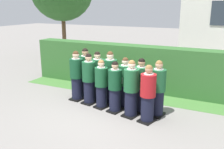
# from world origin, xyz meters

# --- Properties ---
(ground_plane) EXTENTS (60.00, 60.00, 0.00)m
(ground_plane) POSITION_xyz_m (0.00, 0.00, 0.00)
(ground_plane) COLOR gray
(student_front_row_0) EXTENTS (0.44, 0.55, 1.67)m
(student_front_row_0) POSITION_xyz_m (-1.34, 0.30, 0.80)
(student_front_row_0) COLOR black
(student_front_row_0) RESTS_ON ground
(student_front_row_1) EXTENTS (0.45, 0.55, 1.65)m
(student_front_row_1) POSITION_xyz_m (-0.79, 0.19, 0.78)
(student_front_row_1) COLOR black
(student_front_row_1) RESTS_ON ground
(student_front_row_2) EXTENTS (0.45, 0.51, 1.52)m
(student_front_row_2) POSITION_xyz_m (-0.27, 0.06, 0.72)
(student_front_row_2) COLOR black
(student_front_row_2) RESTS_ON ground
(student_front_row_3) EXTENTS (0.44, 0.53, 1.54)m
(student_front_row_3) POSITION_xyz_m (0.24, -0.05, 0.73)
(student_front_row_3) COLOR black
(student_front_row_3) RESTS_ON ground
(student_front_row_4) EXTENTS (0.48, 0.56, 1.65)m
(student_front_row_4) POSITION_xyz_m (0.79, -0.14, 0.79)
(student_front_row_4) COLOR black
(student_front_row_4) RESTS_ON ground
(student_in_red_blazer) EXTENTS (0.48, 0.55, 1.60)m
(student_in_red_blazer) POSITION_xyz_m (1.32, -0.28, 0.76)
(student_in_red_blazer) COLOR black
(student_in_red_blazer) RESTS_ON ground
(student_rear_row_0) EXTENTS (0.49, 0.57, 1.70)m
(student_rear_row_0) POSITION_xyz_m (-1.25, 0.74, 0.81)
(student_rear_row_0) COLOR black
(student_rear_row_0) RESTS_ON ground
(student_rear_row_1) EXTENTS (0.48, 0.54, 1.64)m
(student_rear_row_1) POSITION_xyz_m (-0.73, 0.64, 0.78)
(student_rear_row_1) COLOR black
(student_rear_row_1) RESTS_ON ground
(student_rear_row_2) EXTENTS (0.49, 0.58, 1.71)m
(student_rear_row_2) POSITION_xyz_m (-0.20, 0.53, 0.81)
(student_rear_row_2) COLOR black
(student_rear_row_2) RESTS_ON ground
(student_rear_row_3) EXTENTS (0.44, 0.54, 1.59)m
(student_rear_row_3) POSITION_xyz_m (0.37, 0.41, 0.76)
(student_rear_row_3) COLOR black
(student_rear_row_3) RESTS_ON ground
(student_rear_row_4) EXTENTS (0.44, 0.54, 1.64)m
(student_rear_row_4) POSITION_xyz_m (0.93, 0.28, 0.78)
(student_rear_row_4) COLOR black
(student_rear_row_4) RESTS_ON ground
(student_rear_row_5) EXTENTS (0.44, 0.54, 1.63)m
(student_rear_row_5) POSITION_xyz_m (1.45, 0.23, 0.78)
(student_rear_row_5) COLOR black
(student_rear_row_5) RESTS_ON ground
(hedge) EXTENTS (8.64, 0.70, 1.66)m
(hedge) POSITION_xyz_m (0.00, 2.29, 0.83)
(hedge) COLOR #33662D
(hedge) RESTS_ON ground
(lawn_strip) EXTENTS (8.64, 0.90, 0.01)m
(lawn_strip) POSITION_xyz_m (0.00, 1.49, 0.00)
(lawn_strip) COLOR #477A38
(lawn_strip) RESTS_ON ground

